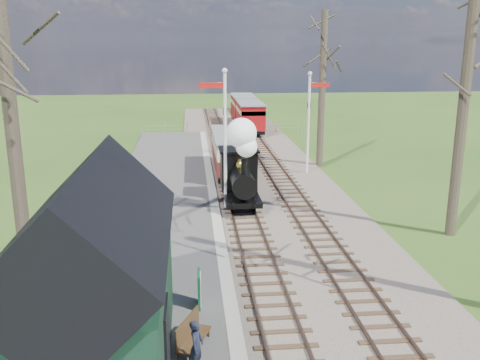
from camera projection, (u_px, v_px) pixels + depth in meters
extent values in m
ellipsoid|color=#385B23|center=(12.00, 220.00, 67.81)|extent=(57.60, 36.00, 16.20)
ellipsoid|color=#385B23|center=(278.00, 223.00, 76.65)|extent=(70.40, 44.00, 19.80)
ellipsoid|color=#385B23|center=(473.00, 199.00, 70.94)|extent=(51.20, 32.00, 14.40)
ellipsoid|color=#385B23|center=(153.00, 205.00, 79.41)|extent=(64.00, 40.00, 18.00)
cube|color=brown|center=(254.00, 175.00, 29.87)|extent=(8.00, 60.00, 0.10)
cube|color=brown|center=(222.00, 174.00, 29.68)|extent=(0.07, 60.00, 0.12)
cube|color=brown|center=(240.00, 174.00, 29.77)|extent=(0.07, 60.00, 0.12)
cube|color=#38281C|center=(231.00, 175.00, 29.74)|extent=(1.60, 60.00, 0.09)
cube|color=brown|center=(268.00, 173.00, 29.92)|extent=(0.07, 60.00, 0.12)
cube|color=brown|center=(286.00, 173.00, 30.01)|extent=(0.07, 60.00, 0.12)
cube|color=#38281C|center=(277.00, 174.00, 29.97)|extent=(1.60, 60.00, 0.09)
cube|color=#474442|center=(160.00, 224.00, 21.71)|extent=(5.00, 44.00, 0.20)
cube|color=#B2AD9E|center=(217.00, 222.00, 21.92)|extent=(0.40, 44.00, 0.21)
cube|color=black|center=(98.00, 316.00, 11.65)|extent=(3.00, 6.00, 2.60)
cube|color=black|center=(92.00, 236.00, 11.18)|extent=(3.25, 6.30, 3.25)
cube|color=black|center=(167.00, 350.00, 10.90)|extent=(0.06, 1.20, 2.00)
cylinder|color=silver|center=(225.00, 144.00, 23.16)|extent=(0.14, 0.14, 6.00)
sphere|color=silver|center=(225.00, 71.00, 22.37)|extent=(0.24, 0.24, 0.24)
cube|color=#B7140F|center=(212.00, 85.00, 22.48)|extent=(1.10, 0.08, 0.22)
cube|color=black|center=(225.00, 111.00, 22.80)|extent=(0.18, 0.06, 0.30)
cylinder|color=silver|center=(308.00, 126.00, 29.46)|extent=(0.14, 0.14, 5.50)
sphere|color=silver|center=(310.00, 74.00, 28.74)|extent=(0.24, 0.24, 0.24)
cube|color=#B7140F|center=(320.00, 85.00, 28.94)|extent=(1.10, 0.08, 0.22)
cube|color=black|center=(309.00, 105.00, 29.17)|extent=(0.18, 0.06, 0.30)
cylinder|color=#382D23|center=(10.00, 107.00, 15.18)|extent=(0.41, 0.41, 11.00)
cylinder|color=#382D23|center=(463.00, 106.00, 19.57)|extent=(0.40, 0.40, 10.00)
cylinder|color=#382D23|center=(322.00, 91.00, 31.05)|extent=(0.39, 0.39, 9.00)
cube|color=slate|center=(221.00, 125.00, 43.08)|extent=(12.60, 0.02, 0.01)
cube|color=slate|center=(221.00, 128.00, 43.16)|extent=(12.60, 0.02, 0.02)
cylinder|color=slate|center=(221.00, 128.00, 43.15)|extent=(0.08, 0.08, 1.00)
cube|color=black|center=(241.00, 195.00, 24.05)|extent=(1.54, 3.61, 0.23)
cylinder|color=black|center=(242.00, 180.00, 23.32)|extent=(0.99, 2.35, 0.99)
cube|color=black|center=(239.00, 169.00, 24.87)|extent=(1.63, 1.44, 1.81)
cylinder|color=black|center=(244.00, 167.00, 22.25)|extent=(0.25, 0.25, 0.72)
sphere|color=gold|center=(241.00, 165.00, 23.43)|extent=(0.47, 0.47, 0.47)
sphere|color=white|center=(246.00, 146.00, 22.04)|extent=(0.90, 0.90, 0.90)
sphere|color=white|center=(241.00, 133.00, 21.97)|extent=(1.26, 1.26, 1.26)
cylinder|color=black|center=(232.00, 204.00, 22.99)|extent=(0.09, 0.58, 0.58)
cylinder|color=black|center=(255.00, 204.00, 23.08)|extent=(0.09, 0.58, 0.58)
cube|color=black|center=(230.00, 166.00, 29.85)|extent=(1.72, 6.32, 0.27)
cube|color=#5F1A15|center=(230.00, 157.00, 29.72)|extent=(1.81, 6.32, 0.81)
cube|color=beige|center=(230.00, 142.00, 29.51)|extent=(1.81, 6.32, 0.81)
cube|color=slate|center=(230.00, 134.00, 29.40)|extent=(1.90, 6.50, 0.11)
cube|color=black|center=(250.00, 128.00, 42.87)|extent=(1.79, 4.71, 0.28)
cube|color=maroon|center=(250.00, 121.00, 42.72)|extent=(1.88, 4.71, 0.85)
cube|color=beige|center=(250.00, 110.00, 42.51)|extent=(1.88, 4.71, 0.85)
cube|color=slate|center=(250.00, 104.00, 42.39)|extent=(1.98, 4.90, 0.11)
cube|color=black|center=(243.00, 118.00, 48.16)|extent=(1.79, 4.71, 0.28)
cube|color=maroon|center=(243.00, 112.00, 48.02)|extent=(1.88, 4.71, 0.85)
cube|color=beige|center=(243.00, 103.00, 47.81)|extent=(1.88, 4.71, 0.85)
cube|color=slate|center=(243.00, 97.00, 47.69)|extent=(1.98, 4.90, 0.11)
cube|color=#0F4825|center=(199.00, 289.00, 14.69)|extent=(0.08, 0.68, 1.00)
cube|color=silver|center=(201.00, 289.00, 14.69)|extent=(0.02, 0.59, 0.82)
cube|color=#3F2B16|center=(194.00, 339.00, 12.74)|extent=(0.88, 1.37, 0.06)
cube|color=#3F2B16|center=(187.00, 329.00, 12.73)|extent=(0.58, 1.24, 0.57)
cube|color=#3F2B16|center=(201.00, 357.00, 12.24)|extent=(0.06, 0.06, 0.19)
cube|color=#3F2B16|center=(188.00, 332.00, 13.31)|extent=(0.06, 0.06, 0.19)
imported|color=black|center=(196.00, 346.00, 11.75)|extent=(0.42, 0.52, 1.22)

